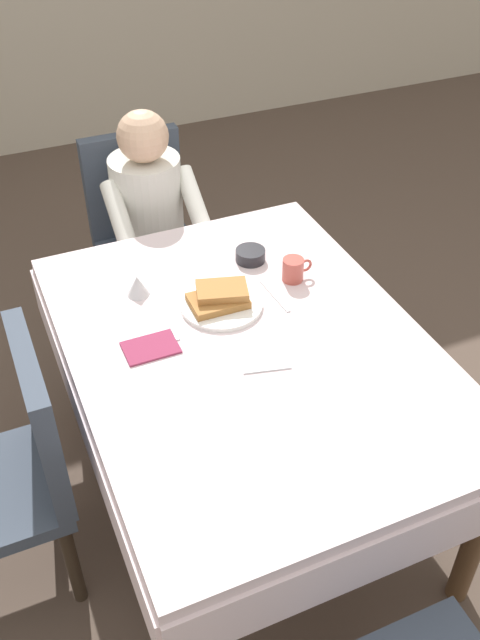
{
  "coord_description": "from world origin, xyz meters",
  "views": [
    {
      "loc": [
        -0.69,
        -1.52,
        2.19
      ],
      "look_at": [
        -0.0,
        0.06,
        0.79
      ],
      "focal_mm": 39.17,
      "sensor_mm": 36.0,
      "label": 1
    }
  ],
  "objects_px": {
    "cup_coffee": "(294,269)",
    "syrup_pitcher": "(138,286)",
    "diner_person": "(151,214)",
    "knife_right_of_plate": "(275,296)",
    "bowl_butter": "(250,255)",
    "chair_left_side": "(16,462)",
    "chair_diner": "(143,225)",
    "plate_breakfast": "(221,305)",
    "breakfast_stack": "(219,296)",
    "fork_left_of_plate": "(170,323)",
    "dining_table_main": "(249,364)",
    "spoon_near_edge": "(268,369)"
  },
  "relations": [
    {
      "from": "chair_left_side",
      "to": "knife_right_of_plate",
      "type": "bearing_deg",
      "value": -78.57
    },
    {
      "from": "diner_person",
      "to": "cup_coffee",
      "type": "distance_m",
      "value": 0.82
    },
    {
      "from": "dining_table_main",
      "to": "syrup_pitcher",
      "type": "bearing_deg",
      "value": 122.16
    },
    {
      "from": "chair_left_side",
      "to": "knife_right_of_plate",
      "type": "xyz_separation_m",
      "value": [
        0.95,
        0.19,
        0.21
      ]
    },
    {
      "from": "diner_person",
      "to": "spoon_near_edge",
      "type": "relative_size",
      "value": 7.47
    },
    {
      "from": "bowl_butter",
      "to": "syrup_pitcher",
      "type": "height_order",
      "value": "syrup_pitcher"
    },
    {
      "from": "chair_left_side",
      "to": "spoon_near_edge",
      "type": "height_order",
      "value": "chair_left_side"
    },
    {
      "from": "diner_person",
      "to": "knife_right_of_plate",
      "type": "relative_size",
      "value": 5.6
    },
    {
      "from": "spoon_near_edge",
      "to": "fork_left_of_plate",
      "type": "bearing_deg",
      "value": 135.04
    },
    {
      "from": "syrup_pitcher",
      "to": "spoon_near_edge",
      "type": "distance_m",
      "value": 0.58
    },
    {
      "from": "breakfast_stack",
      "to": "plate_breakfast",
      "type": "bearing_deg",
      "value": -43.45
    },
    {
      "from": "plate_breakfast",
      "to": "knife_right_of_plate",
      "type": "xyz_separation_m",
      "value": [
        0.19,
        -0.02,
        -0.01
      ]
    },
    {
      "from": "dining_table_main",
      "to": "diner_person",
      "type": "distance_m",
      "value": 1.01
    },
    {
      "from": "chair_left_side",
      "to": "cup_coffee",
      "type": "relative_size",
      "value": 8.23
    },
    {
      "from": "plate_breakfast",
      "to": "dining_table_main",
      "type": "bearing_deg",
      "value": -87.97
    },
    {
      "from": "breakfast_stack",
      "to": "cup_coffee",
      "type": "relative_size",
      "value": 1.88
    },
    {
      "from": "spoon_near_edge",
      "to": "breakfast_stack",
      "type": "bearing_deg",
      "value": 106.1
    },
    {
      "from": "plate_breakfast",
      "to": "fork_left_of_plate",
      "type": "relative_size",
      "value": 1.56
    },
    {
      "from": "cup_coffee",
      "to": "bowl_butter",
      "type": "relative_size",
      "value": 1.03
    },
    {
      "from": "bowl_butter",
      "to": "syrup_pitcher",
      "type": "distance_m",
      "value": 0.44
    },
    {
      "from": "dining_table_main",
      "to": "knife_right_of_plate",
      "type": "distance_m",
      "value": 0.28
    },
    {
      "from": "breakfast_stack",
      "to": "bowl_butter",
      "type": "bearing_deg",
      "value": 45.34
    },
    {
      "from": "breakfast_stack",
      "to": "fork_left_of_plate",
      "type": "relative_size",
      "value": 1.18
    },
    {
      "from": "breakfast_stack",
      "to": "cup_coffee",
      "type": "xyz_separation_m",
      "value": [
        0.3,
        0.04,
        0.0
      ]
    },
    {
      "from": "diner_person",
      "to": "knife_right_of_plate",
      "type": "height_order",
      "value": "diner_person"
    },
    {
      "from": "bowl_butter",
      "to": "chair_left_side",
      "type": "bearing_deg",
      "value": -156.11
    },
    {
      "from": "chair_left_side",
      "to": "knife_right_of_plate",
      "type": "height_order",
      "value": "chair_left_side"
    },
    {
      "from": "chair_diner",
      "to": "chair_left_side",
      "type": "relative_size",
      "value": 1.0
    },
    {
      "from": "breakfast_stack",
      "to": "fork_left_of_plate",
      "type": "bearing_deg",
      "value": -172.45
    },
    {
      "from": "chair_left_side",
      "to": "bowl_butter",
      "type": "bearing_deg",
      "value": -66.11
    },
    {
      "from": "dining_table_main",
      "to": "diner_person",
      "type": "xyz_separation_m",
      "value": [
        -0.01,
        1.01,
        0.02
      ]
    },
    {
      "from": "chair_diner",
      "to": "cup_coffee",
      "type": "relative_size",
      "value": 8.23
    },
    {
      "from": "dining_table_main",
      "to": "plate_breakfast",
      "type": "bearing_deg",
      "value": 92.03
    },
    {
      "from": "cup_coffee",
      "to": "syrup_pitcher",
      "type": "xyz_separation_m",
      "value": [
        -0.53,
        0.13,
        -0.01
      ]
    },
    {
      "from": "chair_diner",
      "to": "plate_breakfast",
      "type": "relative_size",
      "value": 3.32
    },
    {
      "from": "bowl_butter",
      "to": "knife_right_of_plate",
      "type": "distance_m",
      "value": 0.24
    },
    {
      "from": "cup_coffee",
      "to": "plate_breakfast",
      "type": "bearing_deg",
      "value": -171.37
    },
    {
      "from": "chair_left_side",
      "to": "cup_coffee",
      "type": "xyz_separation_m",
      "value": [
        1.06,
        0.26,
        0.25
      ]
    },
    {
      "from": "fork_left_of_plate",
      "to": "dining_table_main",
      "type": "bearing_deg",
      "value": -131.59
    },
    {
      "from": "dining_table_main",
      "to": "chair_left_side",
      "type": "height_order",
      "value": "chair_left_side"
    },
    {
      "from": "breakfast_stack",
      "to": "knife_right_of_plate",
      "type": "xyz_separation_m",
      "value": [
        0.19,
        -0.02,
        -0.04
      ]
    },
    {
      "from": "cup_coffee",
      "to": "fork_left_of_plate",
      "type": "xyz_separation_m",
      "value": [
        -0.48,
        -0.06,
        -0.04
      ]
    },
    {
      "from": "bowl_butter",
      "to": "fork_left_of_plate",
      "type": "distance_m",
      "value": 0.46
    },
    {
      "from": "chair_left_side",
      "to": "plate_breakfast",
      "type": "distance_m",
      "value": 0.82
    },
    {
      "from": "chair_diner",
      "to": "fork_left_of_plate",
      "type": "xyz_separation_m",
      "value": [
        -0.19,
        -0.98,
        0.21
      ]
    },
    {
      "from": "dining_table_main",
      "to": "breakfast_stack",
      "type": "relative_size",
      "value": 7.19
    },
    {
      "from": "syrup_pitcher",
      "to": "knife_right_of_plate",
      "type": "relative_size",
      "value": 0.4
    },
    {
      "from": "plate_breakfast",
      "to": "syrup_pitcher",
      "type": "xyz_separation_m",
      "value": [
        -0.24,
        0.18,
        0.03
      ]
    },
    {
      "from": "breakfast_stack",
      "to": "chair_left_side",
      "type": "bearing_deg",
      "value": -164.01
    },
    {
      "from": "cup_coffee",
      "to": "spoon_near_edge",
      "type": "bearing_deg",
      "value": -125.76
    }
  ]
}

